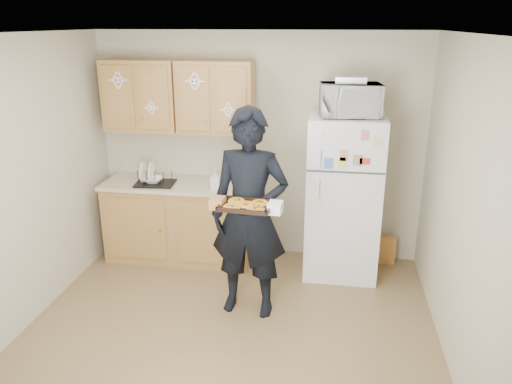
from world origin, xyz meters
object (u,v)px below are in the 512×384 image
Objects in this scene: microwave at (350,100)px; dish_rack at (155,177)px; baking_tray at (246,206)px; person at (249,215)px; refrigerator at (343,197)px.

microwave reaches higher than dish_rack.
person is at bearing 98.79° from baking_tray.
refrigerator is 3.97× the size of baking_tray.
refrigerator is 1.25m from person.
microwave is (0.85, 0.87, 0.90)m from person.
refrigerator is 1.50m from baking_tray.
dish_rack is (-1.19, 0.87, 0.03)m from person.
baking_tray is 1.60m from microwave.
refrigerator is 4.10× the size of dish_rack.
baking_tray reaches higher than dish_rack.
baking_tray is at bearing -132.29° from microwave.
refrigerator is at bearing 1.38° from dish_rack.
microwave is 2.22m from dish_rack.
person is at bearing -132.21° from refrigerator.
baking_tray is 1.03× the size of dish_rack.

